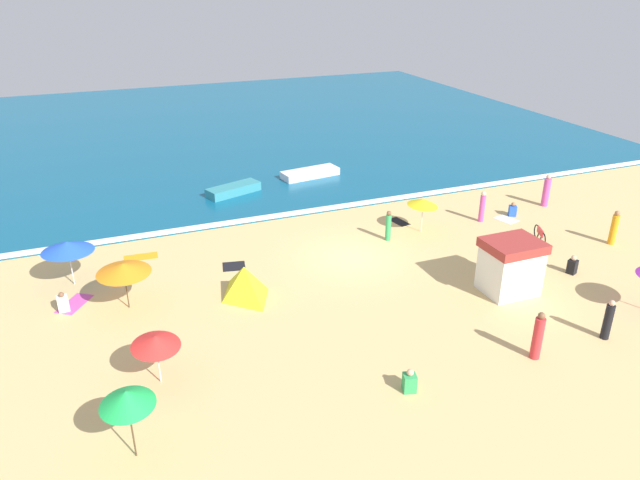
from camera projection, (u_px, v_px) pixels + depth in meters
ground_plane at (351, 258)px, 29.12m from camera, size 60.00×60.00×0.00m
ocean_water at (220, 127)px, 52.74m from camera, size 60.00×44.00×0.10m
wave_breaker_foam at (306, 211)px, 34.40m from camera, size 57.00×0.70×0.01m
lifeguard_cabana at (510, 266)px, 25.62m from camera, size 2.38×1.96×2.41m
beach_umbrella_0 at (423, 202)px, 31.34m from camera, size 2.35×2.35×1.95m
beach_umbrella_1 at (67, 246)px, 25.94m from camera, size 2.89×2.88×2.12m
beach_umbrella_2 at (156, 341)px, 19.70m from camera, size 2.14×2.15×1.95m
beach_umbrella_3 at (127, 398)px, 16.44m from camera, size 1.78×1.81×2.40m
beach_umbrella_5 at (123, 268)px, 24.10m from camera, size 2.22×2.23×2.09m
beach_tent at (245, 281)px, 25.44m from camera, size 2.03×2.57×1.42m
parked_bicycle at (540, 235)px, 30.72m from camera, size 0.78×1.69×0.76m
beachgoer_0 at (546, 191)px, 35.14m from camera, size 0.56×0.56×1.93m
beachgoer_1 at (410, 382)px, 19.83m from camera, size 0.53×0.53×0.85m
beachgoer_2 at (482, 207)px, 32.96m from camera, size 0.41×0.41×1.77m
beachgoer_3 at (388, 226)px, 30.72m from camera, size 0.35×0.35×1.63m
beachgoer_4 at (513, 210)px, 33.94m from camera, size 0.55×0.55×0.82m
beachgoer_5 at (608, 320)px, 22.49m from camera, size 0.35×0.35×1.66m
beachgoer_6 at (614, 228)px, 30.25m from camera, size 0.49×0.49×1.82m
beachgoer_7 at (63, 303)px, 24.50m from camera, size 0.47×0.47×0.86m
beachgoer_8 at (572, 265)px, 27.48m from camera, size 0.50×0.50×0.92m
beachgoer_9 at (538, 337)px, 21.30m from camera, size 0.48×0.48×1.90m
beach_towel_0 at (75, 304)px, 25.12m from camera, size 1.63×1.86×0.01m
beach_towel_1 at (141, 257)px, 29.19m from camera, size 1.65×0.86×0.01m
beach_towel_2 at (506, 219)px, 33.55m from camera, size 1.13×1.38×0.01m
beach_towel_3 at (399, 222)px, 33.25m from camera, size 0.85×1.39×0.01m
beach_towel_4 at (234, 266)px, 28.28m from camera, size 1.23×1.17×0.01m
small_boat_0 at (310, 173)px, 40.06m from camera, size 4.08×1.90×0.48m
small_boat_1 at (233, 190)px, 36.99m from camera, size 3.61×2.22×0.54m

